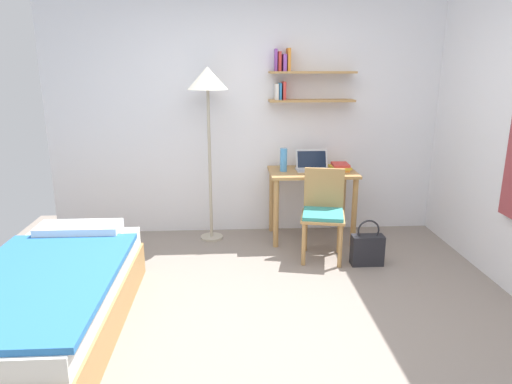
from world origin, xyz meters
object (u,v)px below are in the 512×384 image
object	(u,v)px
bed	(49,302)
standing_lamp	(208,88)
book_stack	(340,167)
laptop	(312,165)
water_bottle	(284,160)
desk	(312,185)
handbag	(367,249)
desk_chair	(323,210)

from	to	relation	value
bed	standing_lamp	world-z (taller)	standing_lamp
bed	book_stack	bearing A→B (deg)	35.79
laptop	water_bottle	distance (m)	0.32
desk	handbag	size ratio (longest dim) A/B	2.04
bed	laptop	bearing A→B (deg)	39.89
desk_chair	desk	bearing A→B (deg)	92.53
desk	handbag	world-z (taller)	desk
bed	handbag	bearing A→B (deg)	21.58
desk	standing_lamp	distance (m)	1.47
desk_chair	water_bottle	bearing A→B (deg)	122.66
book_stack	desk_chair	bearing A→B (deg)	-117.56
bed	handbag	size ratio (longest dim) A/B	4.39
desk	water_bottle	world-z (taller)	water_bottle
bed	handbag	distance (m)	2.72
bed	desk_chair	distance (m)	2.48
desk_chair	water_bottle	world-z (taller)	water_bottle
handbag	desk	bearing A→B (deg)	119.10
book_stack	standing_lamp	bearing A→B (deg)	178.78
handbag	standing_lamp	bearing A→B (deg)	152.47
book_stack	laptop	bearing A→B (deg)	173.31
standing_lamp	laptop	world-z (taller)	standing_lamp
book_stack	handbag	xyz separation A→B (m)	(0.11, -0.74, -0.62)
desk	desk_chair	size ratio (longest dim) A/B	1.05
bed	standing_lamp	xyz separation A→B (m)	(1.05, 1.77, 1.35)
water_bottle	book_stack	world-z (taller)	water_bottle
water_bottle	book_stack	xyz separation A→B (m)	(0.60, 0.01, -0.08)
standing_lamp	water_bottle	bearing A→B (deg)	-2.84
standing_lamp	book_stack	xyz separation A→B (m)	(1.37, -0.03, -0.81)
water_bottle	handbag	world-z (taller)	water_bottle
desk_chair	handbag	bearing A→B (deg)	-29.89
desk	handbag	distance (m)	0.94
desk_chair	bed	bearing A→B (deg)	-150.35
desk_chair	book_stack	world-z (taller)	desk_chair
water_bottle	handbag	bearing A→B (deg)	-45.82
desk	laptop	world-z (taller)	laptop
water_bottle	desk	bearing A→B (deg)	-0.45
desk	water_bottle	bearing A→B (deg)	179.55
bed	standing_lamp	distance (m)	2.46
bed	desk	distance (m)	2.76
desk_chair	laptop	xyz separation A→B (m)	(-0.02, 0.56, 0.32)
desk_chair	laptop	world-z (taller)	laptop
book_stack	water_bottle	bearing A→B (deg)	-179.15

